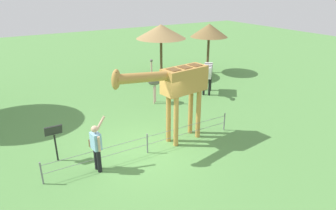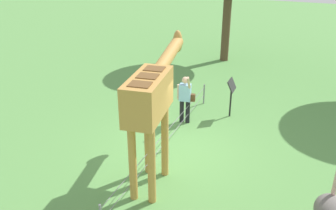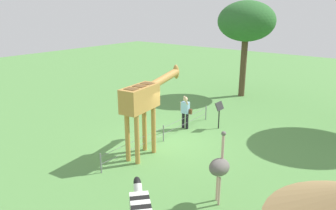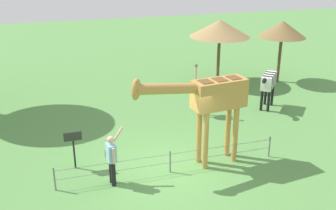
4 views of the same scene
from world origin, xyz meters
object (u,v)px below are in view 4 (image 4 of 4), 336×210
shade_hut_far (220,28)px  shade_hut_near (282,29)px  giraffe (210,99)px  info_sign (73,142)px  visitor (112,157)px  ostrich (199,89)px  zebra (268,83)px

shade_hut_far → shade_hut_near: bearing=166.4°
giraffe → info_sign: (4.20, -0.93, -1.28)m
visitor → shade_hut_far: 10.83m
giraffe → info_sign: 4.49m
ostrich → info_sign: 6.14m
zebra → shade_hut_far: (0.58, -4.02, 1.69)m
zebra → shade_hut_near: 4.44m
visitor → ostrich: bearing=-135.6°
zebra → info_sign: size_ratio=1.26×
info_sign → shade_hut_far: bearing=-139.2°
zebra → ostrich: ostrich is taller
giraffe → shade_hut_near: size_ratio=1.18×
visitor → shade_hut_far: bearing=-130.5°
visitor → shade_hut_near: size_ratio=0.54×
ostrich → zebra: bearing=176.9°
giraffe → shade_hut_far: bearing=-115.6°
ostrich → info_sign: bearing=29.2°
ostrich → info_sign: (5.35, 3.00, -0.23)m
giraffe → ostrich: bearing=-106.4°
shade_hut_far → giraffe: bearing=64.4°
zebra → info_sign: zebra is taller
shade_hut_near → info_sign: (11.04, 6.08, -1.82)m
ostrich → shade_hut_far: size_ratio=0.69×
shade_hut_near → shade_hut_far: (3.12, -0.76, 0.08)m
visitor → info_sign: 1.61m
ostrich → visitor: bearing=44.4°
visitor → info_sign: size_ratio=1.32×
shade_hut_far → ostrich: bearing=56.3°
shade_hut_near → shade_hut_far: bearing=-13.6°
giraffe → shade_hut_near: bearing=-134.3°
giraffe → shade_hut_far: 8.64m
zebra → shade_hut_far: size_ratio=0.51×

